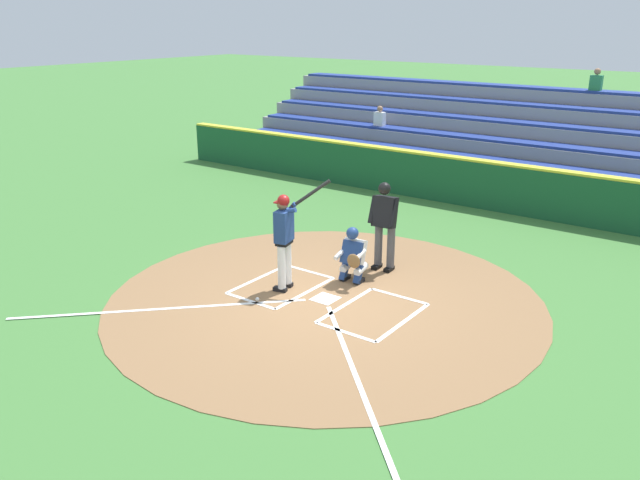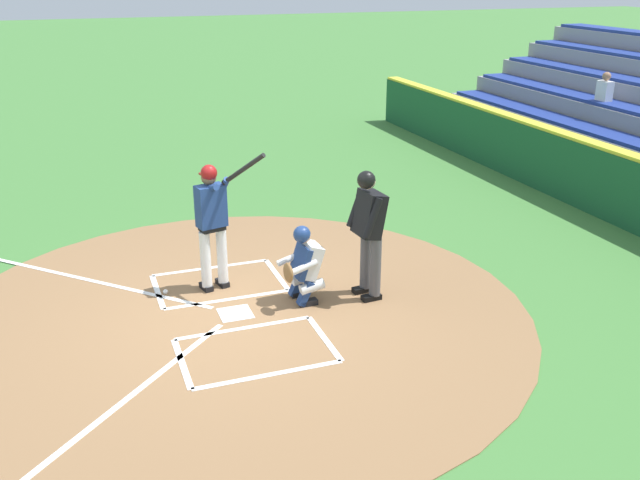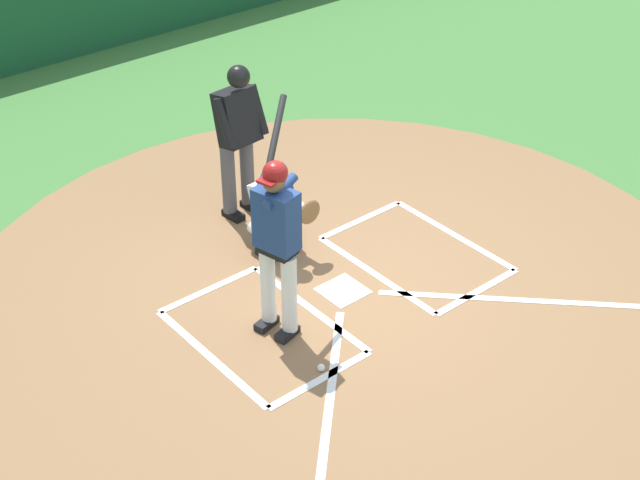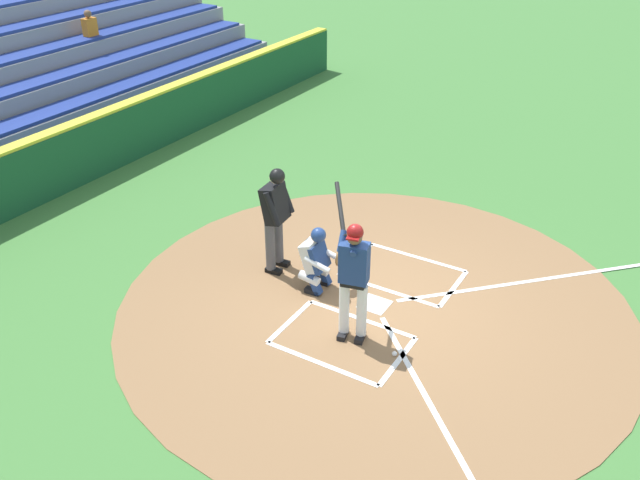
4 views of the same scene
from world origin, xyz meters
name	(u,v)px [view 2 (image 2 of 4)]	position (x,y,z in m)	size (l,w,h in m)	color
ground_plane	(235,314)	(0.00, 0.00, 0.00)	(120.00, 120.00, 0.00)	#427A38
dirt_circle	(235,314)	(0.00, 0.00, 0.01)	(8.00, 8.00, 0.01)	olive
home_plate_and_chalk	(170,324)	(0.00, 0.88, 0.01)	(7.93, 4.91, 0.01)	white
batter	(213,218)	(0.88, 0.07, 1.10)	(0.84, 0.89, 2.13)	white
catcher	(304,263)	(0.06, -1.00, 0.59)	(0.61, 0.61, 1.13)	black
plate_umpire	(369,226)	(-0.10, -1.90, 1.08)	(0.60, 0.45, 1.86)	#4C4C51
baseball	(165,292)	(0.96, 0.80, 0.04)	(0.07, 0.07, 0.07)	white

